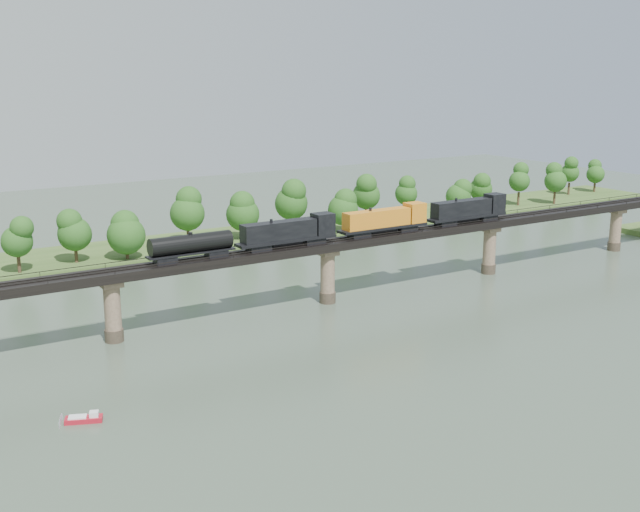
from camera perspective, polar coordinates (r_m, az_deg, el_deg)
ground at (r=124.62m, az=8.04°, el=-6.67°), size 400.00×400.00×0.00m
far_bank at (r=194.45m, az=-8.22°, el=0.91°), size 300.00×24.00×1.60m
bridge at (r=146.06m, az=0.54°, el=-1.27°), size 236.00×30.00×11.50m
bridge_superstructure at (r=144.58m, az=0.55°, el=1.16°), size 220.00×4.90×0.75m
far_treeline at (r=185.70m, az=-10.06°, el=2.78°), size 289.06×17.54×13.60m
freight_train at (r=147.15m, az=2.39°, el=2.25°), size 76.73×2.99×5.28m
motorboat at (r=104.11m, az=-16.42°, el=-11.02°), size 4.76×3.18×1.25m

